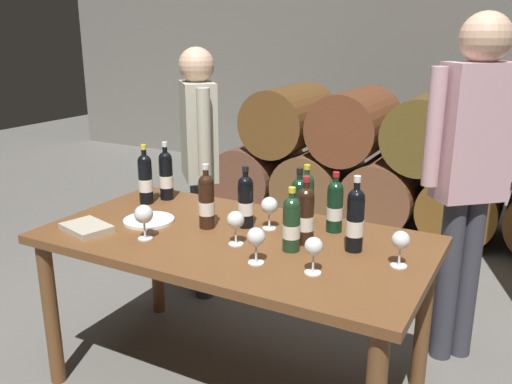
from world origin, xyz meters
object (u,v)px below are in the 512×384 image
object	(u,v)px
wine_bottle_6	(335,206)
wine_glass_3	(269,206)
wine_glass_2	(144,215)
wine_glass_5	(401,242)
wine_glass_1	(236,221)
sommelier_presenting	(471,160)
wine_bottle_7	(145,178)
wine_bottle_4	(306,197)
dining_table	(235,255)
wine_bottle_2	(355,219)
wine_bottle_9	(306,215)
wine_bottle_5	(166,175)
wine_bottle_8	(299,204)
wine_bottle_0	(246,201)
wine_bottle_1	(291,223)
wine_glass_4	(314,248)
taster_seated_left	(199,153)
wine_bottle_3	(206,201)
wine_glass_0	(256,238)
tasting_notebook	(87,228)
serving_plate	(149,220)

from	to	relation	value
wine_bottle_6	wine_glass_3	xyz separation A→B (m)	(-0.27, -0.11, -0.01)
wine_glass_2	wine_glass_5	distance (m)	1.07
wine_glass_1	sommelier_presenting	world-z (taller)	sommelier_presenting
wine_bottle_7	wine_bottle_4	bearing A→B (deg)	8.91
sommelier_presenting	dining_table	bearing A→B (deg)	-138.81
wine_glass_1	sommelier_presenting	bearing A→B (deg)	46.10
wine_bottle_2	wine_bottle_9	xyz separation A→B (m)	(-0.21, -0.02, -0.01)
wine_bottle_7	wine_glass_5	world-z (taller)	wine_bottle_7
wine_bottle_2	wine_bottle_5	xyz separation A→B (m)	(-1.11, 0.21, -0.00)
wine_bottle_9	wine_glass_1	size ratio (longest dim) A/B	1.99
wine_bottle_6	wine_bottle_9	xyz separation A→B (m)	(-0.06, -0.20, 0.01)
wine_bottle_8	wine_bottle_9	size ratio (longest dim) A/B	0.99
dining_table	wine_bottle_0	bearing A→B (deg)	97.01
wine_bottle_8	wine_glass_2	size ratio (longest dim) A/B	1.88
dining_table	wine_bottle_2	distance (m)	0.57
wine_bottle_6	wine_glass_3	world-z (taller)	wine_bottle_6
wine_bottle_8	wine_bottle_9	distance (m)	0.15
wine_bottle_6	wine_bottle_1	bearing A→B (deg)	-104.53
wine_bottle_6	wine_glass_2	world-z (taller)	wine_bottle_6
wine_glass_4	taster_seated_left	xyz separation A→B (m)	(-1.12, 0.91, 0.06)
wine_bottle_2	wine_bottle_3	bearing A→B (deg)	-175.00
wine_glass_0	wine_glass_3	world-z (taller)	wine_glass_3
wine_glass_1	wine_glass_5	xyz separation A→B (m)	(0.66, 0.11, -0.00)
wine_glass_0	tasting_notebook	size ratio (longest dim) A/B	0.67
wine_glass_1	tasting_notebook	bearing A→B (deg)	-165.28
wine_bottle_3	serving_plate	size ratio (longest dim) A/B	1.25
wine_bottle_6	wine_bottle_8	xyz separation A→B (m)	(-0.14, -0.07, 0.01)
wine_bottle_6	sommelier_presenting	bearing A→B (deg)	44.44
wine_bottle_3	wine_glass_3	bearing A→B (deg)	24.59
wine_glass_3	tasting_notebook	xyz separation A→B (m)	(-0.72, -0.41, -0.09)
wine_bottle_3	tasting_notebook	bearing A→B (deg)	-147.08
dining_table	wine_bottle_6	world-z (taller)	wine_bottle_6
wine_bottle_0	wine_glass_0	distance (m)	0.42
wine_bottle_2	wine_glass_4	distance (m)	0.29
wine_bottle_0	wine_bottle_2	distance (m)	0.53
taster_seated_left	wine_bottle_7	bearing A→B (deg)	-87.44
wine_bottle_3	wine_glass_1	distance (m)	0.25
serving_plate	wine_bottle_6	bearing A→B (deg)	20.26
wine_bottle_4	wine_glass_2	world-z (taller)	wine_bottle_4
wine_bottle_0	taster_seated_left	size ratio (longest dim) A/B	0.19
wine_glass_2	serving_plate	xyz separation A→B (m)	(-0.13, 0.18, -0.10)
wine_bottle_4	wine_bottle_7	distance (m)	0.86
wine_bottle_4	wine_bottle_2	bearing A→B (deg)	-36.10
wine_bottle_5	taster_seated_left	size ratio (longest dim) A/B	0.20
wine_glass_5	serving_plate	bearing A→B (deg)	-177.13
wine_bottle_4	dining_table	bearing A→B (deg)	-121.99
dining_table	wine_bottle_6	distance (m)	0.50
wine_bottle_0	taster_seated_left	distance (m)	0.88
dining_table	serving_plate	xyz separation A→B (m)	(-0.45, -0.03, 0.10)
wine_glass_3	serving_plate	distance (m)	0.58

